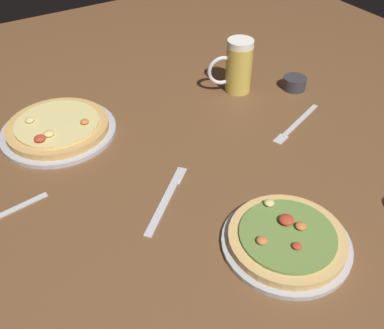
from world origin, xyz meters
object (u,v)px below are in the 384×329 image
Objects in this scene: pizza_plate_near at (287,240)px; pizza_plate_far at (58,128)px; beer_mug_dark at (237,66)px; fork_spare at (296,124)px; ramekin_butter at (294,83)px; knife_right at (166,198)px.

pizza_plate_near is 0.86× the size of pizza_plate_far.
pizza_plate_far is 1.89× the size of beer_mug_dark.
pizza_plate_near is at bearing -134.45° from fork_spare.
fork_spare is at bearing -82.43° from beer_mug_dark.
pizza_plate_far is at bearing 113.14° from pizza_plate_near.
pizza_plate_far is at bearing 167.84° from ramekin_butter.
ramekin_butter is 0.32× the size of fork_spare.
pizza_plate_near is at bearing -66.86° from pizza_plate_far.
knife_right is (-0.59, -0.23, -0.02)m from ramekin_butter.
beer_mug_dark is at bearing 63.50° from pizza_plate_near.
fork_spare is (0.59, -0.31, -0.01)m from pizza_plate_far.
knife_right is 0.47m from fork_spare.
pizza_plate_far is 0.41m from knife_right.
fork_spare is at bearing 45.55° from pizza_plate_near.
knife_right is (-0.15, 0.25, -0.01)m from pizza_plate_near.
fork_spare is (0.32, 0.32, -0.01)m from pizza_plate_near.
beer_mug_dark is at bearing -6.75° from pizza_plate_far.
knife_right is at bearing -158.73° from ramekin_butter.
pizza_plate_far is at bearing 108.16° from knife_right.
knife_right is (-0.43, -0.32, -0.08)m from beer_mug_dark.
fork_spare is (0.03, -0.25, -0.08)m from beer_mug_dark.
knife_right and fork_spare have the same top height.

